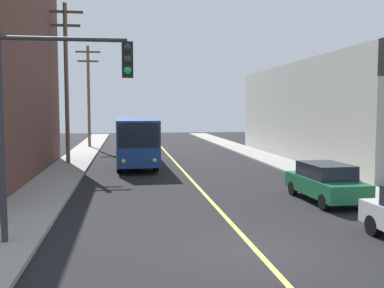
{
  "coord_description": "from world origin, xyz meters",
  "views": [
    {
      "loc": [
        -3.51,
        -11.49,
        3.92
      ],
      "look_at": [
        0.0,
        11.99,
        2.0
      ],
      "focal_mm": 41.28,
      "sensor_mm": 36.0,
      "label": 1
    }
  ],
  "objects_px": {
    "utility_pole_mid": "(66,76)",
    "parked_car_green": "(325,182)",
    "utility_pole_far": "(89,91)",
    "traffic_signal_left_corner": "(57,95)",
    "city_bus": "(134,138)",
    "fire_hydrant": "(357,182)"
  },
  "relations": [
    {
      "from": "parked_car_green",
      "to": "utility_pole_far",
      "type": "distance_m",
      "value": 30.3
    },
    {
      "from": "utility_pole_mid",
      "to": "fire_hydrant",
      "type": "distance_m",
      "value": 19.97
    },
    {
      "from": "city_bus",
      "to": "utility_pole_far",
      "type": "height_order",
      "value": "utility_pole_far"
    },
    {
      "from": "utility_pole_mid",
      "to": "parked_car_green",
      "type": "bearing_deg",
      "value": -48.72
    },
    {
      "from": "utility_pole_mid",
      "to": "utility_pole_far",
      "type": "height_order",
      "value": "utility_pole_mid"
    },
    {
      "from": "utility_pole_far",
      "to": "traffic_signal_left_corner",
      "type": "xyz_separation_m",
      "value": [
        1.73,
        -31.9,
        -1.29
      ]
    },
    {
      "from": "traffic_signal_left_corner",
      "to": "utility_pole_far",
      "type": "bearing_deg",
      "value": 93.1
    },
    {
      "from": "traffic_signal_left_corner",
      "to": "fire_hydrant",
      "type": "height_order",
      "value": "traffic_signal_left_corner"
    },
    {
      "from": "city_bus",
      "to": "utility_pole_far",
      "type": "relative_size",
      "value": 1.23
    },
    {
      "from": "city_bus",
      "to": "traffic_signal_left_corner",
      "type": "bearing_deg",
      "value": -97.54
    },
    {
      "from": "city_bus",
      "to": "utility_pole_mid",
      "type": "height_order",
      "value": "utility_pole_mid"
    },
    {
      "from": "utility_pole_far",
      "to": "fire_hydrant",
      "type": "bearing_deg",
      "value": -61.92
    },
    {
      "from": "parked_car_green",
      "to": "utility_pole_mid",
      "type": "bearing_deg",
      "value": 131.28
    },
    {
      "from": "parked_car_green",
      "to": "utility_pole_far",
      "type": "height_order",
      "value": "utility_pole_far"
    },
    {
      "from": "utility_pole_far",
      "to": "city_bus",
      "type": "bearing_deg",
      "value": -72.53
    },
    {
      "from": "utility_pole_mid",
      "to": "city_bus",
      "type": "bearing_deg",
      "value": 2.31
    },
    {
      "from": "parked_car_green",
      "to": "utility_pole_mid",
      "type": "distance_m",
      "value": 19.32
    },
    {
      "from": "parked_car_green",
      "to": "fire_hydrant",
      "type": "relative_size",
      "value": 5.3
    },
    {
      "from": "city_bus",
      "to": "fire_hydrant",
      "type": "bearing_deg",
      "value": -52.8
    },
    {
      "from": "utility_pole_far",
      "to": "fire_hydrant",
      "type": "height_order",
      "value": "utility_pole_far"
    },
    {
      "from": "parked_car_green",
      "to": "traffic_signal_left_corner",
      "type": "relative_size",
      "value": 0.74
    },
    {
      "from": "city_bus",
      "to": "utility_pole_mid",
      "type": "distance_m",
      "value": 6.26
    }
  ]
}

